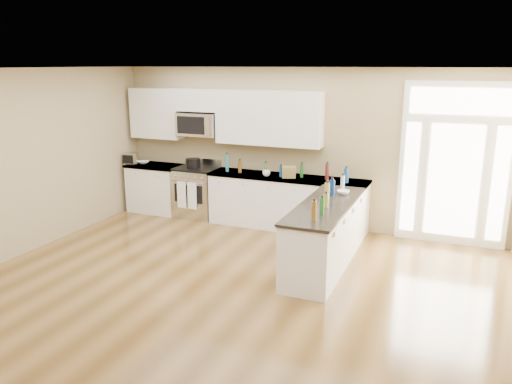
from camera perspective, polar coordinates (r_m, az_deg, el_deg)
ground at (r=5.85m, az=-7.34°, el=-14.87°), size 8.00×8.00×0.00m
room_shell at (r=5.24m, az=-7.94°, el=1.67°), size 8.00×8.00×8.00m
back_cabinet_left at (r=10.06m, az=-11.24°, el=0.27°), size 1.10×0.66×0.94m
back_cabinet_right at (r=8.88m, az=3.53°, el=-1.37°), size 2.85×0.66×0.94m
peninsula_cabinet at (r=7.26m, az=7.87°, el=-5.16°), size 0.69×2.32×0.94m
upper_cabinet_left at (r=9.93m, az=-11.25°, el=8.81°), size 1.04×0.33×0.95m
upper_cabinet_right at (r=8.87m, az=1.43°, el=8.43°), size 1.94×0.33×0.95m
upper_cabinet_short at (r=9.43m, az=-6.53°, el=10.38°), size 0.82×0.33×0.40m
microwave at (r=9.44m, az=-6.58°, el=7.70°), size 0.78×0.41×0.42m
entry_door at (r=8.49m, az=21.78°, el=2.88°), size 1.70×0.10×2.60m
kitchen_range at (r=9.59m, az=-6.77°, el=0.01°), size 0.79×0.69×1.08m
stockpot at (r=9.47m, az=-7.15°, el=3.34°), size 0.33×0.33×0.19m
toaster_oven at (r=10.11m, az=-14.06°, el=3.75°), size 0.31×0.28×0.22m
cardboard_box at (r=8.66m, az=3.78°, el=2.29°), size 0.28×0.24×0.19m
bowl_left at (r=10.11m, az=-12.73°, el=3.32°), size 0.24×0.24×0.05m
bowl_peninsula at (r=7.66m, az=9.95°, el=-0.02°), size 0.24×0.24×0.06m
cup_counter at (r=8.74m, az=1.20°, el=2.15°), size 0.17×0.17×0.11m
counter_bottles at (r=7.88m, az=5.83°, el=1.23°), size 2.37×2.39×0.32m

